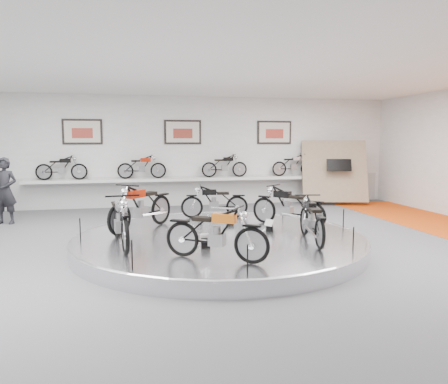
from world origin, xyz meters
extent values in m
plane|color=#515154|center=(0.00, 0.00, 0.00)|extent=(16.00, 16.00, 0.00)
plane|color=white|center=(0.00, 0.00, 4.00)|extent=(16.00, 16.00, 0.00)
plane|color=white|center=(0.00, 7.00, 2.00)|extent=(16.00, 0.00, 16.00)
cube|color=#BCBCBA|center=(0.00, 6.98, 0.55)|extent=(15.68, 0.04, 1.10)
cylinder|color=silver|center=(0.00, 0.30, 0.15)|extent=(6.40, 6.40, 0.30)
torus|color=#B2B2BA|center=(0.00, 0.30, 0.27)|extent=(6.40, 6.40, 0.10)
cube|color=silver|center=(0.00, 6.70, 1.00)|extent=(11.00, 0.55, 0.10)
cube|color=beige|center=(-3.50, 6.96, 2.70)|extent=(1.35, 0.06, 0.88)
cube|color=beige|center=(0.00, 6.96, 2.70)|extent=(1.35, 0.06, 0.88)
cube|color=beige|center=(3.50, 6.96, 2.70)|extent=(1.35, 0.06, 0.88)
cube|color=#95835E|center=(5.60, 6.10, 1.25)|extent=(2.56, 1.52, 2.30)
imported|color=black|center=(-5.44, 4.48, 0.96)|extent=(0.80, 0.64, 1.92)
camera|label=1|loc=(-1.90, -9.02, 2.40)|focal=35.00mm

